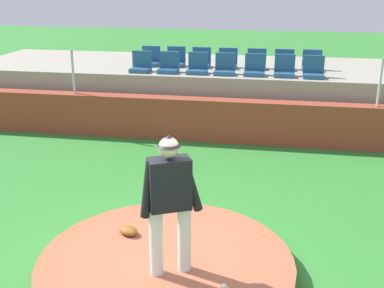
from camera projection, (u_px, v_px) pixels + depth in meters
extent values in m
plane|color=#307F2F|center=(166.00, 274.00, 6.28)|extent=(60.00, 60.00, 0.00)
cylinder|color=#A05A3D|center=(166.00, 267.00, 6.24)|extent=(3.29, 3.29, 0.23)
cylinder|color=white|center=(156.00, 242.00, 5.77)|extent=(0.16, 0.16, 0.85)
cylinder|color=white|center=(184.00, 238.00, 5.86)|extent=(0.16, 0.16, 0.85)
cube|color=black|center=(169.00, 184.00, 5.57)|extent=(0.55, 0.44, 0.62)
cylinder|color=black|center=(148.00, 189.00, 5.52)|extent=(0.22, 0.18, 0.70)
cylinder|color=black|center=(191.00, 184.00, 5.65)|extent=(0.31, 0.22, 0.69)
sphere|color=beige|center=(169.00, 147.00, 5.43)|extent=(0.24, 0.24, 0.24)
cone|color=black|center=(169.00, 140.00, 5.40)|extent=(0.36, 0.36, 0.13)
sphere|color=white|center=(224.00, 287.00, 5.59)|extent=(0.07, 0.07, 0.07)
ellipsoid|color=brown|center=(128.00, 231.00, 6.78)|extent=(0.36, 0.32, 0.11)
cube|color=#973E29|center=(219.00, 120.00, 11.22)|extent=(15.08, 0.40, 0.99)
cylinder|color=silver|center=(73.00, 72.00, 11.47)|extent=(0.06, 0.06, 1.04)
cylinder|color=silver|center=(380.00, 82.00, 10.32)|extent=(0.06, 0.06, 1.04)
cube|color=#9A9784|center=(229.00, 91.00, 13.22)|extent=(13.87, 3.60, 1.39)
cube|color=#24547D|center=(140.00, 70.00, 12.05)|extent=(0.48, 0.44, 0.10)
cube|color=#24547D|center=(142.00, 59.00, 12.13)|extent=(0.48, 0.08, 0.40)
cube|color=#24547D|center=(168.00, 71.00, 11.95)|extent=(0.48, 0.44, 0.10)
cube|color=#24547D|center=(170.00, 59.00, 12.03)|extent=(0.48, 0.08, 0.40)
cube|color=#24547D|center=(197.00, 72.00, 11.84)|extent=(0.48, 0.44, 0.10)
cube|color=#24547D|center=(198.00, 60.00, 11.93)|extent=(0.48, 0.08, 0.40)
cube|color=#24547D|center=(224.00, 73.00, 11.73)|extent=(0.48, 0.44, 0.10)
cube|color=#24547D|center=(225.00, 61.00, 11.81)|extent=(0.48, 0.08, 0.40)
cube|color=#24547D|center=(254.00, 73.00, 11.61)|extent=(0.48, 0.44, 0.10)
cube|color=#24547D|center=(255.00, 62.00, 11.70)|extent=(0.48, 0.08, 0.40)
cube|color=#24547D|center=(284.00, 74.00, 11.50)|extent=(0.48, 0.44, 0.10)
cube|color=#24547D|center=(285.00, 63.00, 11.58)|extent=(0.48, 0.08, 0.40)
cube|color=#24547D|center=(313.00, 76.00, 11.35)|extent=(0.48, 0.44, 0.10)
cube|color=#24547D|center=(314.00, 64.00, 11.44)|extent=(0.48, 0.08, 0.40)
cube|color=#24547D|center=(150.00, 64.00, 12.88)|extent=(0.48, 0.44, 0.10)
cube|color=#24547D|center=(151.00, 53.00, 12.96)|extent=(0.48, 0.08, 0.40)
cube|color=#24547D|center=(175.00, 64.00, 12.79)|extent=(0.48, 0.44, 0.10)
cube|color=#24547D|center=(177.00, 54.00, 12.88)|extent=(0.48, 0.08, 0.40)
cube|color=#24547D|center=(201.00, 65.00, 12.65)|extent=(0.48, 0.44, 0.10)
cube|color=#24547D|center=(202.00, 55.00, 12.74)|extent=(0.48, 0.08, 0.40)
cube|color=#24547D|center=(227.00, 66.00, 12.54)|extent=(0.48, 0.44, 0.10)
cube|color=#24547D|center=(228.00, 55.00, 12.63)|extent=(0.48, 0.08, 0.40)
cube|color=#24547D|center=(256.00, 67.00, 12.43)|extent=(0.48, 0.44, 0.10)
cube|color=#24547D|center=(257.00, 56.00, 12.51)|extent=(0.48, 0.08, 0.40)
cube|color=#24547D|center=(284.00, 68.00, 12.32)|extent=(0.48, 0.44, 0.10)
cube|color=#24547D|center=(284.00, 57.00, 12.41)|extent=(0.48, 0.08, 0.40)
cube|color=#24547D|center=(312.00, 69.00, 12.23)|extent=(0.48, 0.44, 0.10)
cube|color=#24547D|center=(312.00, 58.00, 12.31)|extent=(0.48, 0.08, 0.40)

